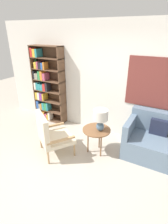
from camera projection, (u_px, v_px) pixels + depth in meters
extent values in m
plane|color=#B2A899|center=(62.00, 182.00, 3.12)|extent=(14.00, 14.00, 0.00)
cube|color=silver|center=(108.00, 81.00, 4.16)|extent=(6.40, 0.06, 2.70)
cube|color=brown|center=(151.00, 83.00, 3.66)|extent=(1.02, 0.02, 1.06)
cube|color=brown|center=(36.00, 83.00, 5.06)|extent=(0.02, 0.30, 2.11)
cube|color=brown|center=(62.00, 88.00, 4.67)|extent=(0.02, 0.30, 2.11)
cube|color=brown|center=(45.00, 46.00, 4.42)|extent=(0.94, 0.30, 0.02)
cube|color=brown|center=(52.00, 119.00, 5.31)|extent=(0.94, 0.30, 0.02)
cube|color=brown|center=(52.00, 84.00, 4.98)|extent=(0.94, 0.01, 2.11)
cube|color=brown|center=(51.00, 110.00, 5.18)|extent=(0.94, 0.30, 0.02)
cube|color=#2D56A8|center=(41.00, 113.00, 5.42)|extent=(0.08, 0.23, 0.20)
cube|color=black|center=(43.00, 114.00, 5.36)|extent=(0.08, 0.19, 0.23)
cube|color=orange|center=(45.00, 114.00, 5.32)|extent=(0.08, 0.20, 0.23)
cube|color=#B24C6B|center=(48.00, 115.00, 5.30)|extent=(0.07, 0.22, 0.17)
cube|color=gold|center=(49.00, 116.00, 5.26)|extent=(0.04, 0.18, 0.16)
cube|color=silver|center=(50.00, 116.00, 5.21)|extent=(0.06, 0.17, 0.24)
cube|color=brown|center=(50.00, 101.00, 5.06)|extent=(0.94, 0.30, 0.02)
cube|color=#2D56A8|center=(40.00, 104.00, 5.28)|extent=(0.08, 0.24, 0.24)
cube|color=gray|center=(42.00, 105.00, 5.27)|extent=(0.05, 0.25, 0.16)
cube|color=orange|center=(43.00, 106.00, 5.21)|extent=(0.05, 0.17, 0.17)
cube|color=teal|center=(45.00, 106.00, 5.19)|extent=(0.07, 0.21, 0.21)
cube|color=#338C4C|center=(48.00, 106.00, 5.16)|extent=(0.08, 0.24, 0.22)
cube|color=teal|center=(49.00, 106.00, 5.11)|extent=(0.05, 0.18, 0.23)
cube|color=brown|center=(49.00, 91.00, 4.93)|extent=(0.94, 0.30, 0.02)
cube|color=gold|center=(39.00, 95.00, 5.17)|extent=(0.07, 0.25, 0.21)
cube|color=silver|center=(41.00, 95.00, 5.13)|extent=(0.07, 0.25, 0.21)
cube|color=#7A338C|center=(43.00, 96.00, 5.10)|extent=(0.09, 0.24, 0.20)
cube|color=gold|center=(45.00, 96.00, 5.05)|extent=(0.04, 0.22, 0.20)
cube|color=brown|center=(48.00, 80.00, 4.80)|extent=(0.94, 0.30, 0.02)
cube|color=silver|center=(37.00, 86.00, 5.02)|extent=(0.06, 0.17, 0.19)
cube|color=teal|center=(39.00, 86.00, 5.00)|extent=(0.05, 0.22, 0.20)
cube|color=teal|center=(41.00, 87.00, 4.97)|extent=(0.09, 0.19, 0.17)
cube|color=teal|center=(43.00, 87.00, 4.94)|extent=(0.08, 0.21, 0.16)
cube|color=red|center=(46.00, 87.00, 4.91)|extent=(0.09, 0.25, 0.20)
cube|color=black|center=(48.00, 87.00, 4.84)|extent=(0.07, 0.18, 0.23)
cube|color=brown|center=(47.00, 69.00, 4.68)|extent=(0.94, 0.30, 0.02)
cube|color=black|center=(36.00, 75.00, 4.90)|extent=(0.05, 0.22, 0.22)
cube|color=gray|center=(38.00, 76.00, 4.89)|extent=(0.05, 0.22, 0.17)
cube|color=gray|center=(40.00, 76.00, 4.88)|extent=(0.05, 0.25, 0.17)
cube|color=#338C4C|center=(41.00, 75.00, 4.80)|extent=(0.07, 0.18, 0.23)
cube|color=orange|center=(43.00, 75.00, 4.78)|extent=(0.07, 0.22, 0.24)
cube|color=#B24C6B|center=(46.00, 76.00, 4.76)|extent=(0.08, 0.23, 0.19)
cube|color=brown|center=(46.00, 58.00, 4.55)|extent=(0.94, 0.30, 0.02)
cylinder|color=#194723|center=(36.00, 63.00, 4.79)|extent=(0.06, 0.06, 0.24)
cube|color=gold|center=(37.00, 65.00, 4.75)|extent=(0.08, 0.22, 0.17)
cube|color=#B24C6B|center=(40.00, 65.00, 4.72)|extent=(0.05, 0.25, 0.19)
cube|color=black|center=(41.00, 66.00, 4.67)|extent=(0.08, 0.19, 0.17)
cube|color=#2D56A8|center=(44.00, 66.00, 4.64)|extent=(0.06, 0.19, 0.17)
cube|color=orange|center=(45.00, 66.00, 4.60)|extent=(0.05, 0.18, 0.19)
cylinder|color=#8C6B4C|center=(59.00, 66.00, 4.46)|extent=(0.07, 0.07, 0.21)
cube|color=red|center=(33.00, 52.00, 4.63)|extent=(0.08, 0.19, 0.23)
cube|color=gold|center=(35.00, 53.00, 4.59)|extent=(0.08, 0.17, 0.20)
cube|color=teal|center=(39.00, 53.00, 4.59)|extent=(0.06, 0.24, 0.21)
cylinder|color=tan|center=(74.00, 150.00, 3.70)|extent=(0.04, 0.04, 0.31)
cylinder|color=tan|center=(64.00, 136.00, 4.19)|extent=(0.04, 0.04, 0.31)
cylinder|color=tan|center=(48.00, 157.00, 3.47)|extent=(0.04, 0.04, 0.31)
cylinder|color=tan|center=(41.00, 142.00, 3.96)|extent=(0.04, 0.04, 0.31)
cube|color=beige|center=(57.00, 138.00, 3.75)|extent=(0.93, 0.92, 0.08)
cube|color=beige|center=(42.00, 128.00, 3.50)|extent=(0.61, 0.47, 0.57)
cube|color=tan|center=(61.00, 140.00, 3.43)|extent=(0.37, 0.51, 0.04)
cube|color=tan|center=(52.00, 126.00, 3.95)|extent=(0.37, 0.51, 0.04)
cube|color=slate|center=(166.00, 151.00, 3.56)|extent=(1.67, 0.87, 0.45)
cube|color=slate|center=(131.00, 125.00, 3.73)|extent=(0.12, 0.87, 0.33)
cube|color=#1E2338|center=(159.00, 127.00, 3.64)|extent=(0.36, 0.12, 0.34)
cylinder|color=brown|center=(97.00, 130.00, 3.65)|extent=(0.59, 0.59, 0.02)
cylinder|color=brown|center=(99.00, 137.00, 3.92)|extent=(0.03, 0.03, 0.55)
cylinder|color=brown|center=(88.00, 141.00, 3.77)|extent=(0.03, 0.03, 0.55)
cylinder|color=brown|center=(101.00, 145.00, 3.64)|extent=(0.03, 0.03, 0.55)
ellipsoid|color=slate|center=(100.00, 126.00, 3.57)|extent=(0.16, 0.16, 0.19)
cylinder|color=tan|center=(100.00, 121.00, 3.52)|extent=(0.02, 0.02, 0.06)
cylinder|color=beige|center=(101.00, 115.00, 3.46)|extent=(0.30, 0.30, 0.22)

